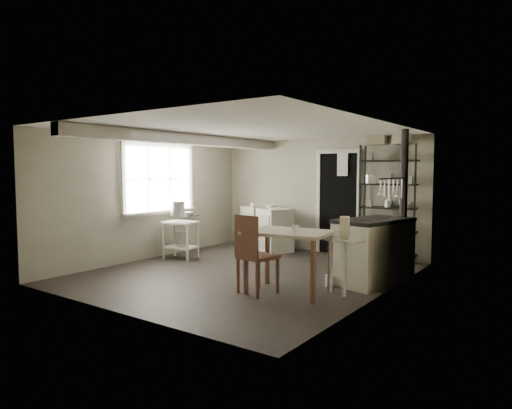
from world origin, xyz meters
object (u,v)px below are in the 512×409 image
Objects in this scene: prep_table at (181,238)px; shelf_rack at (388,210)px; stove at (373,254)px; work_table at (288,265)px; flour_sack at (367,249)px; chair at (258,258)px; stockpot at (177,209)px; base_cabinets at (266,228)px.

shelf_rack is at bearing 31.78° from prep_table.
stove is (3.65, 0.31, 0.04)m from prep_table.
work_table is (2.92, -0.89, -0.02)m from prep_table.
stove reaches higher than prep_table.
work_table reaches higher than flour_sack.
work_table is at bearing -16.94° from prep_table.
chair reaches higher than prep_table.
shelf_rack is 1.83m from stove.
stockpot is at bearing -149.79° from flour_sack.
work_table is (2.99, -0.88, -0.56)m from stockpot.
stockpot is 2.92m from chair.
shelf_rack is 1.90× the size of work_table.
shelf_rack reaches higher than stockpot.
stove is at bearing -84.52° from shelf_rack.
work_table is at bearing -26.55° from base_cabinets.
stove is at bearing 64.94° from chair.
flour_sack is at bearing -145.39° from shelf_rack.
stove is (3.72, 0.31, -0.50)m from stockpot.
flour_sack is (0.39, 2.90, -0.24)m from chair.
prep_table is 0.52× the size of base_cabinets.
stockpot is 0.26× the size of work_table.
shelf_rack is at bearing 29.39° from base_cabinets.
prep_table is 0.33× the size of shelf_rack.
stove is at bearing 58.39° from work_table.
prep_table is 3.46m from flour_sack.
chair is (-0.68, -3.16, -0.46)m from shelf_rack.
base_cabinets is at bearing 179.30° from flour_sack.
work_table is (-0.34, -2.91, -0.57)m from shelf_rack.
shelf_rack is 2.98m from work_table.
chair is 2.94m from flour_sack.
base_cabinets is 2.59m from shelf_rack.
base_cabinets is at bearing 129.22° from work_table.
stockpot is 0.27× the size of chair.
flour_sack is at bearing 93.80° from chair.
chair reaches higher than flour_sack.
shelf_rack is at bearing 42.00° from flour_sack.
stockpot is at bearing -172.76° from prep_table.
flour_sack is at bearing 23.53° from base_cabinets.
prep_table is at bearing -87.92° from base_cabinets.
base_cabinets is 2.54× the size of flour_sack.
stockpot is at bearing 163.58° from work_table.
shelf_rack reaches higher than flour_sack.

